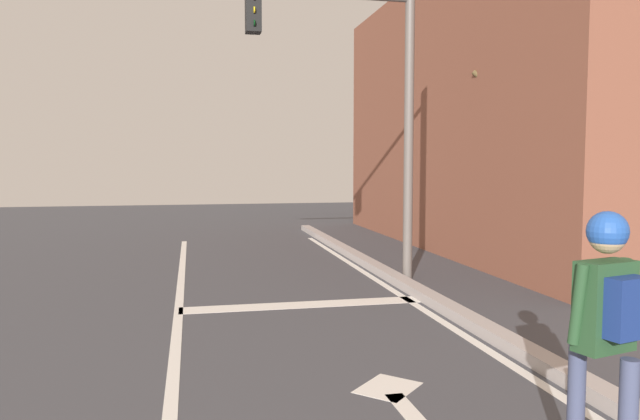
% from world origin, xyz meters
% --- Properties ---
extents(lane_line_center, '(0.12, 20.00, 0.01)m').
position_xyz_m(lane_line_center, '(0.11, 6.00, 0.00)').
color(lane_line_center, silver).
rests_on(lane_line_center, ground).
extents(lane_line_curbside, '(0.12, 20.00, 0.01)m').
position_xyz_m(lane_line_curbside, '(3.38, 6.00, 0.00)').
color(lane_line_curbside, silver).
rests_on(lane_line_curbside, ground).
extents(stop_bar, '(3.42, 0.40, 0.01)m').
position_xyz_m(stop_bar, '(1.82, 8.55, 0.00)').
color(stop_bar, silver).
rests_on(stop_bar, ground).
extents(lane_arrow_head, '(0.71, 0.71, 0.01)m').
position_xyz_m(lane_arrow_head, '(1.99, 5.29, 0.00)').
color(lane_arrow_head, silver).
rests_on(lane_arrow_head, ground).
extents(curb_strip, '(0.24, 24.00, 0.14)m').
position_xyz_m(curb_strip, '(3.63, 6.00, 0.07)').
color(curb_strip, '#A69C98').
rests_on(curb_strip, ground).
extents(skater, '(0.44, 0.61, 1.63)m').
position_xyz_m(skater, '(2.73, 3.42, 1.11)').
color(skater, '#434A6B').
rests_on(skater, skateboard).
extents(traffic_signal_mast, '(5.31, 0.34, 5.04)m').
position_xyz_m(traffic_signal_mast, '(2.67, 10.05, 3.51)').
color(traffic_signal_mast, '#635B55').
rests_on(traffic_signal_mast, ground).
extents(roadside_tree, '(1.01, 1.03, 4.08)m').
position_xyz_m(roadside_tree, '(5.92, 10.96, 1.78)').
color(roadside_tree, brown).
rests_on(roadside_tree, ground).
extents(building_block, '(11.20, 11.96, 6.31)m').
position_xyz_m(building_block, '(11.13, 13.55, 3.15)').
color(building_block, brown).
rests_on(building_block, ground).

